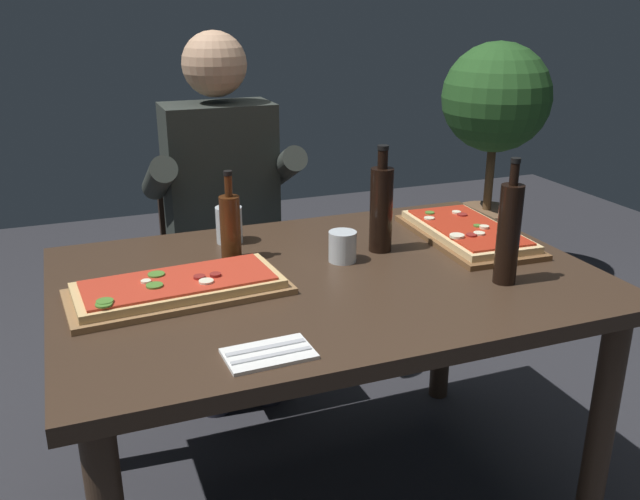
% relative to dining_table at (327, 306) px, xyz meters
% --- Properties ---
extents(dining_table, '(1.40, 0.96, 0.74)m').
position_rel_dining_table_xyz_m(dining_table, '(0.00, 0.00, 0.00)').
color(dining_table, '#3D2B1E').
rests_on(dining_table, ground_plane).
extents(pizza_rectangular_front, '(0.55, 0.28, 0.05)m').
position_rel_dining_table_xyz_m(pizza_rectangular_front, '(-0.39, -0.00, 0.11)').
color(pizza_rectangular_front, olive).
rests_on(pizza_rectangular_front, dining_table).
extents(pizza_rectangular_left, '(0.28, 0.50, 0.05)m').
position_rel_dining_table_xyz_m(pizza_rectangular_left, '(0.50, 0.11, 0.12)').
color(pizza_rectangular_left, brown).
rests_on(pizza_rectangular_left, dining_table).
extents(wine_bottle_dark, '(0.06, 0.06, 0.32)m').
position_rel_dining_table_xyz_m(wine_bottle_dark, '(0.40, -0.22, 0.23)').
color(wine_bottle_dark, black).
rests_on(wine_bottle_dark, dining_table).
extents(oil_bottle_amber, '(0.06, 0.06, 0.25)m').
position_rel_dining_table_xyz_m(oil_bottle_amber, '(-0.21, 0.20, 0.19)').
color(oil_bottle_amber, '#47230F').
rests_on(oil_bottle_amber, dining_table).
extents(vinegar_bottle_green, '(0.07, 0.07, 0.31)m').
position_rel_dining_table_xyz_m(vinegar_bottle_green, '(0.21, 0.11, 0.22)').
color(vinegar_bottle_green, black).
rests_on(vinegar_bottle_green, dining_table).
extents(tumbler_near_camera, '(0.08, 0.08, 0.11)m').
position_rel_dining_table_xyz_m(tumbler_near_camera, '(-0.18, 0.34, 0.15)').
color(tumbler_near_camera, silver).
rests_on(tumbler_near_camera, dining_table).
extents(tumbler_far_side, '(0.08, 0.08, 0.09)m').
position_rel_dining_table_xyz_m(tumbler_far_side, '(0.08, 0.07, 0.13)').
color(tumbler_far_side, silver).
rests_on(tumbler_far_side, dining_table).
extents(napkin_cutlery_set, '(0.18, 0.12, 0.01)m').
position_rel_dining_table_xyz_m(napkin_cutlery_set, '(-0.27, -0.37, 0.10)').
color(napkin_cutlery_set, white).
rests_on(napkin_cutlery_set, dining_table).
extents(diner_chair, '(0.44, 0.44, 0.87)m').
position_rel_dining_table_xyz_m(diner_chair, '(-0.10, 0.86, -0.16)').
color(diner_chair, black).
rests_on(diner_chair, ground_plane).
extents(seated_diner, '(0.53, 0.41, 1.33)m').
position_rel_dining_table_xyz_m(seated_diner, '(-0.10, 0.74, 0.10)').
color(seated_diner, '#23232D').
rests_on(seated_diner, ground_plane).
extents(potted_plant_corner, '(0.54, 0.54, 1.24)m').
position_rel_dining_table_xyz_m(potted_plant_corner, '(1.44, 1.34, 0.16)').
color(potted_plant_corner, '#846042').
rests_on(potted_plant_corner, ground_plane).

